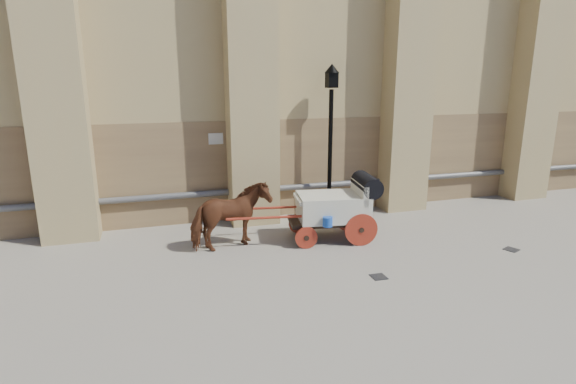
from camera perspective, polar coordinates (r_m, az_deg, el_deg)
name	(u,v)px	position (r m, az deg, el deg)	size (l,w,h in m)	color
ground	(330,263)	(10.69, 5.35, -8.98)	(90.00, 90.00, 0.00)	gray
horse	(231,217)	(11.35, -7.29, -3.12)	(0.90, 1.98, 1.67)	brown
carriage	(338,205)	(11.95, 6.33, -1.67)	(4.10, 1.68, 1.74)	black
street_lamp	(330,138)	(13.60, 5.40, 6.86)	(0.43, 0.43, 4.61)	black
drain_grate_near	(379,277)	(10.14, 11.44, -10.51)	(0.32, 0.32, 0.01)	black
drain_grate_far	(511,249)	(12.74, 26.50, -6.55)	(0.32, 0.32, 0.01)	black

